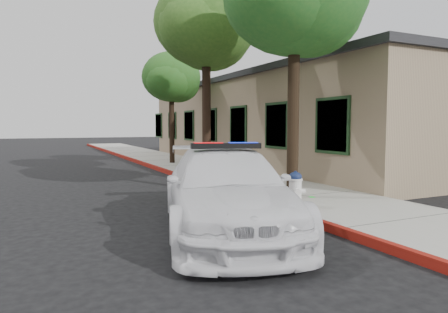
% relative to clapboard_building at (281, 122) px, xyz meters
% --- Properties ---
extents(ground, '(120.00, 120.00, 0.00)m').
position_rel_clapboard_building_xyz_m(ground, '(-6.69, -9.00, -2.13)').
color(ground, black).
rests_on(ground, ground).
extents(sidewalk, '(3.20, 60.00, 0.15)m').
position_rel_clapboard_building_xyz_m(sidewalk, '(-5.09, -6.00, -2.05)').
color(sidewalk, gray).
rests_on(sidewalk, ground).
extents(red_curb, '(0.14, 60.00, 0.16)m').
position_rel_clapboard_building_xyz_m(red_curb, '(-6.63, -6.00, -2.05)').
color(red_curb, maroon).
rests_on(red_curb, ground).
extents(clapboard_building, '(7.30, 20.89, 4.24)m').
position_rel_clapboard_building_xyz_m(clapboard_building, '(0.00, 0.00, 0.00)').
color(clapboard_building, '#8B7C5B').
rests_on(clapboard_building, ground).
extents(police_car, '(3.57, 5.65, 1.65)m').
position_rel_clapboard_building_xyz_m(police_car, '(-8.35, -10.80, -1.36)').
color(police_car, white).
rests_on(police_car, ground).
extents(fire_hydrant, '(0.46, 0.40, 0.81)m').
position_rel_clapboard_building_xyz_m(fire_hydrant, '(-6.34, -10.16, -1.57)').
color(fire_hydrant, silver).
rests_on(fire_hydrant, sidewalk).
extents(street_tree_mid, '(3.60, 3.71, 6.87)m').
position_rel_clapboard_building_xyz_m(street_tree_mid, '(-5.99, -4.30, 3.20)').
color(street_tree_mid, black).
rests_on(street_tree_mid, sidewalk).
extents(street_tree_far, '(2.89, 2.87, 5.32)m').
position_rel_clapboard_building_xyz_m(street_tree_far, '(-5.37, 1.29, 2.02)').
color(street_tree_far, black).
rests_on(street_tree_far, sidewalk).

